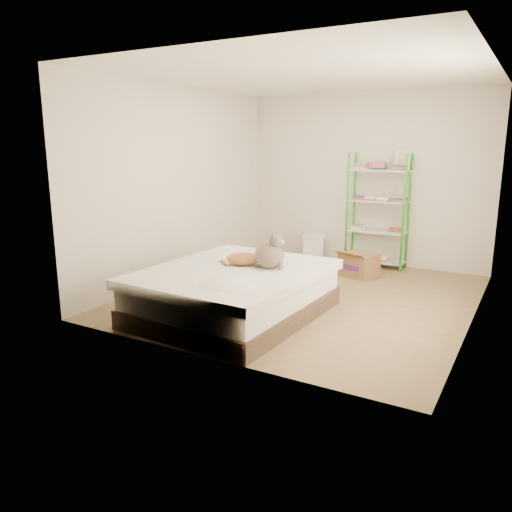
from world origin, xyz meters
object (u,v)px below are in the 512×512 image
Objects in this scene: grey_cat at (270,251)px; cardboard_box at (359,265)px; orange_cat at (244,257)px; bed at (234,292)px; white_bin at (313,247)px; shelf_unit at (378,208)px.

grey_cat is 0.68× the size of cardboard_box.
grey_cat is at bearing -21.08° from orange_cat.
bed is 4.97× the size of white_bin.
shelf_unit is at bearing -24.19° from grey_cat.
bed is 2.35m from cardboard_box.
shelf_unit is 1.00m from cardboard_box.
shelf_unit is at bearing 1.75° from white_bin.
cardboard_box is (0.33, 2.05, -0.55)m from grey_cat.
orange_cat is 1.07× the size of white_bin.
cardboard_box is 1.33× the size of white_bin.
grey_cat reaches higher than bed.
orange_cat is 0.80× the size of cardboard_box.
shelf_unit is at bearing 105.02° from cardboard_box.
shelf_unit is (0.69, 2.93, 0.64)m from bed.
grey_cat is (0.31, 0.02, 0.10)m from orange_cat.
shelf_unit is 4.08× the size of white_bin.
orange_cat is at bearing -104.09° from shelf_unit.
cardboard_box is (-0.04, -0.67, -0.74)m from shelf_unit.
orange_cat is at bearing -83.14° from white_bin.
orange_cat is 2.76m from white_bin.
grey_cat is at bearing 35.97° from bed.
grey_cat is 2.81m from white_bin.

